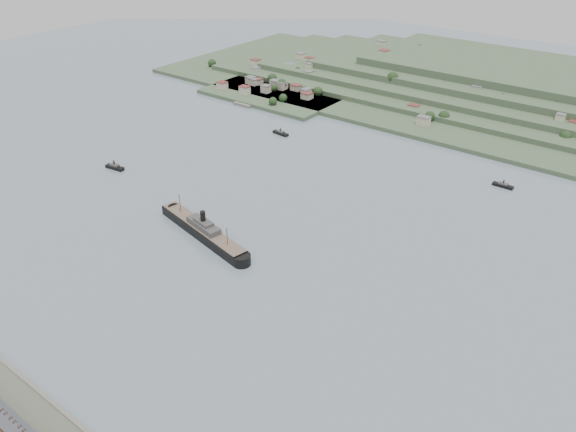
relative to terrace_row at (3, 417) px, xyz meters
The scene contains 7 objects.
ground 168.46m from the terrace_row, 86.59° to the left, with size 1400.00×1400.00×0.00m, color slate.
terrace_row is the anchor object (origin of this frame).
far_peninsula 562.42m from the terrace_row, 86.14° to the left, with size 760.00×309.00×30.00m.
steamship 167.93m from the terrace_row, 105.77° to the left, with size 96.85×29.84×23.44m.
tugboat 258.54m from the terrace_row, 132.52° to the left, with size 17.67×7.00×7.74m.
ferry_west 351.90m from the terrace_row, 108.76° to the left, with size 17.42×6.50×6.38m.
ferry_east 364.78m from the terrace_row, 75.69° to the left, with size 15.90×4.45×5.96m.
Camera 1 is at (183.78, -222.69, 199.22)m, focal length 35.00 mm.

